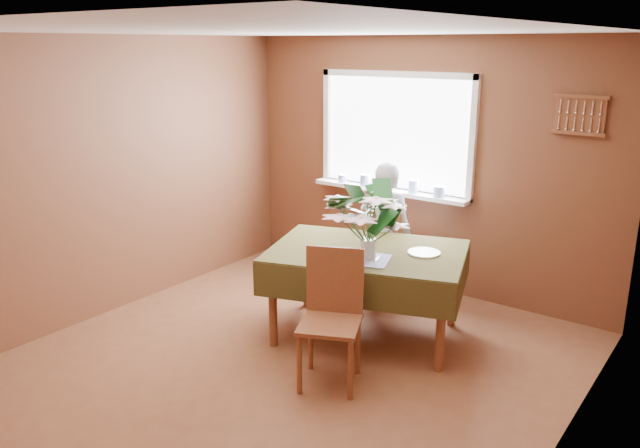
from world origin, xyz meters
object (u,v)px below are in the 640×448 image
Objects in this scene: dining_table at (367,260)px; chair_far at (384,251)px; chair_near at (332,311)px; flower_bouquet at (369,215)px; seated_woman at (385,234)px.

chair_far is (-0.27, 0.75, -0.18)m from dining_table.
chair_near is 0.83m from flower_bouquet.
flower_bouquet is at bearing 71.56° from chair_near.
seated_woman is (0.04, -0.06, 0.19)m from chair_far.
seated_woman reaches higher than chair_far.
chair_near is at bearing -83.85° from flower_bouquet.
seated_woman is at bearing 111.91° from flower_bouquet.
flower_bouquet reaches higher than chair_far.
chair_near is at bearing 96.48° from chair_far.
seated_woman reaches higher than flower_bouquet.
seated_woman is 1.03m from flower_bouquet.
chair_near is 1.52m from seated_woman.
dining_table is 2.02× the size of chair_far.
dining_table is 1.34× the size of seated_woman.
chair_far is 1.43× the size of flower_bouquet.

